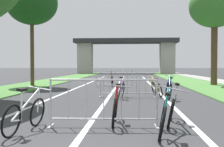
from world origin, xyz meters
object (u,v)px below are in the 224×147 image
at_px(bicycle_white_0, 26,114).
at_px(crowd_barrier_second, 127,85).
at_px(bicycle_blue_2, 169,90).
at_px(crowd_barrier_third, 114,79).
at_px(bicycle_red_6, 115,108).
at_px(bicycle_teal_7, 163,116).
at_px(tree_left_oak_mid, 32,3).
at_px(tree_right_cypress_far, 215,7).
at_px(bicycle_purple_3, 121,90).
at_px(bicycle_yellow_5, 157,88).
at_px(crowd_barrier_nearest, 104,103).
at_px(bicycle_silver_1, 172,108).
at_px(bicycle_black_4, 112,81).

bearing_deg(bicycle_white_0, crowd_barrier_second, 80.60).
bearing_deg(bicycle_blue_2, crowd_barrier_third, 113.63).
height_order(bicycle_red_6, bicycle_teal_7, bicycle_red_6).
height_order(tree_left_oak_mid, crowd_barrier_second, tree_left_oak_mid).
distance_m(tree_right_cypress_far, crowd_barrier_third, 8.25).
xyz_separation_m(tree_right_cypress_far, bicycle_blue_2, (-4.03, -7.78, -4.85)).
bearing_deg(tree_right_cypress_far, bicycle_red_6, -115.06).
xyz_separation_m(crowd_barrier_third, bicycle_red_6, (0.73, -11.07, -0.16)).
xyz_separation_m(tree_right_cypress_far, bicycle_teal_7, (-4.89, -13.48, -4.87)).
bearing_deg(bicycle_purple_3, tree_left_oak_mid, 141.61).
bearing_deg(tree_right_cypress_far, bicycle_yellow_5, -123.24).
distance_m(tree_left_oak_mid, bicycle_purple_3, 10.25).
height_order(bicycle_blue_2, bicycle_teal_7, bicycle_blue_2).
distance_m(crowd_barrier_second, bicycle_white_0, 6.55).
bearing_deg(bicycle_red_6, crowd_barrier_third, -86.77).
bearing_deg(bicycle_white_0, tree_right_cypress_far, 68.41).
distance_m(bicycle_purple_3, bicycle_red_6, 4.94).
height_order(crowd_barrier_nearest, bicycle_silver_1, crowd_barrier_nearest).
height_order(bicycle_white_0, bicycle_teal_7, bicycle_teal_7).
distance_m(crowd_barrier_nearest, bicycle_yellow_5, 6.42).
xyz_separation_m(tree_left_oak_mid, bicycle_teal_7, (7.13, -12.37, -5.06)).
bearing_deg(bicycle_yellow_5, bicycle_blue_2, -79.50).
distance_m(crowd_barrier_second, crowd_barrier_third, 5.79).
bearing_deg(bicycle_yellow_5, bicycle_silver_1, -101.08).
relative_size(tree_right_cypress_far, crowd_barrier_second, 2.83).
bearing_deg(tree_right_cypress_far, crowd_barrier_second, -128.21).
distance_m(tree_right_cypress_far, bicycle_red_6, 14.69).
height_order(crowd_barrier_second, bicycle_yellow_5, crowd_barrier_second).
xyz_separation_m(tree_left_oak_mid, tree_right_cypress_far, (12.03, 1.11, -0.19)).
bearing_deg(bicycle_yellow_5, bicycle_black_4, 103.01).
xyz_separation_m(bicycle_white_0, bicycle_blue_2, (3.60, 5.68, 0.01)).
bearing_deg(crowd_barrier_third, bicycle_silver_1, -79.61).
bearing_deg(bicycle_white_0, bicycle_yellow_5, 72.40).
height_order(crowd_barrier_third, bicycle_red_6, crowd_barrier_third).
xyz_separation_m(bicycle_purple_3, bicycle_yellow_5, (1.53, 0.89, -0.01)).
relative_size(bicycle_white_0, bicycle_yellow_5, 0.99).
distance_m(tree_right_cypress_far, bicycle_silver_1, 14.21).
relative_size(crowd_barrier_third, bicycle_purple_3, 1.52).
bearing_deg(bicycle_silver_1, bicycle_red_6, 11.79).
height_order(bicycle_white_0, bicycle_blue_2, bicycle_blue_2).
bearing_deg(crowd_barrier_third, tree_right_cypress_far, 12.73).
distance_m(tree_left_oak_mid, bicycle_black_4, 7.31).
height_order(crowd_barrier_nearest, bicycle_teal_7, crowd_barrier_nearest).
xyz_separation_m(tree_right_cypress_far, bicycle_purple_3, (-5.94, -7.62, -4.87)).
xyz_separation_m(bicycle_silver_1, bicycle_teal_7, (-0.31, -0.94, -0.01)).
bearing_deg(crowd_barrier_second, bicycle_black_4, 99.94).
distance_m(tree_left_oak_mid, bicycle_white_0, 14.05).
height_order(crowd_barrier_second, bicycle_silver_1, crowd_barrier_second).
relative_size(crowd_barrier_second, crowd_barrier_third, 1.00).
relative_size(crowd_barrier_second, bicycle_red_6, 1.46).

